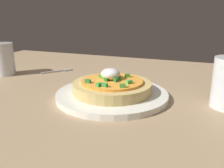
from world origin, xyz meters
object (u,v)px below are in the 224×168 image
Objects in this scene: pizza at (112,86)px; fork at (60,71)px; plate at (112,95)px; cup_near at (4,61)px.

pizza is 2.05× the size of fork.
cup_near reaches higher than plate.
pizza is at bearing -10.72° from cup_near.
fork is at bearing 146.12° from plate.
pizza is 41.09cm from cup_near.
pizza reaches higher than plate.
plate is 1.43× the size of pizza.
plate is at bearing -37.26° from pizza.
cup_near is (-40.37, 7.66, 3.92)cm from plate.
pizza is 31.43cm from fork.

